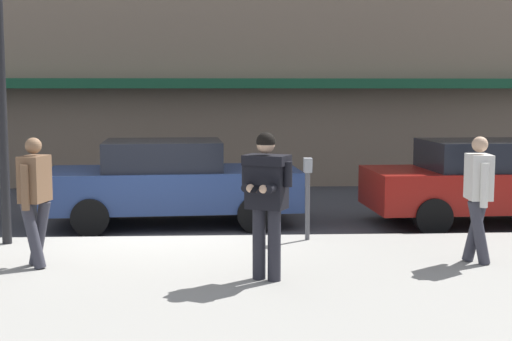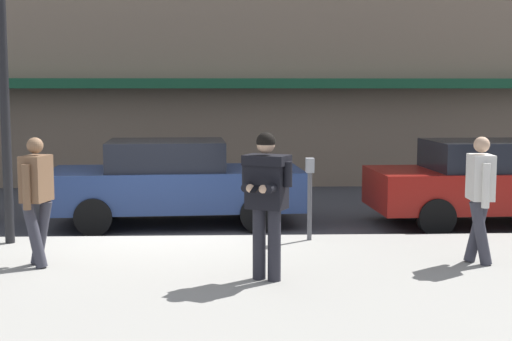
# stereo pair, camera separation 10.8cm
# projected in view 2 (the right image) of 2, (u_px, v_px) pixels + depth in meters

# --- Properties ---
(ground_plane) EXTENTS (80.00, 80.00, 0.00)m
(ground_plane) POSITION_uv_depth(u_px,v_px,m) (158.00, 242.00, 11.52)
(ground_plane) COLOR #3D3D42
(sidewalk) EXTENTS (32.00, 5.30, 0.14)m
(sidewalk) POSITION_uv_depth(u_px,v_px,m) (216.00, 285.00, 8.72)
(sidewalk) COLOR #99968E
(sidewalk) RESTS_ON ground
(curb_paint_line) EXTENTS (28.00, 0.12, 0.01)m
(curb_paint_line) POSITION_uv_depth(u_px,v_px,m) (219.00, 240.00, 11.61)
(curb_paint_line) COLOR silver
(curb_paint_line) RESTS_ON ground
(parked_sedan_mid) EXTENTS (4.61, 2.16, 1.54)m
(parked_sedan_mid) POSITION_uv_depth(u_px,v_px,m) (174.00, 182.00, 12.91)
(parked_sedan_mid) COLOR navy
(parked_sedan_mid) RESTS_ON ground
(parked_sedan_far) EXTENTS (4.59, 2.10, 1.54)m
(parked_sedan_far) POSITION_uv_depth(u_px,v_px,m) (494.00, 182.00, 12.86)
(parked_sedan_far) COLOR maroon
(parked_sedan_far) RESTS_ON ground
(man_texting_on_phone) EXTENTS (0.62, 0.65, 1.81)m
(man_texting_on_phone) POSITION_uv_depth(u_px,v_px,m) (266.00, 190.00, 8.55)
(man_texting_on_phone) COLOR #23232B
(man_texting_on_phone) RESTS_ON sidewalk
(pedestrian_in_light_coat) EXTENTS (0.34, 0.60, 1.70)m
(pedestrian_in_light_coat) POSITION_uv_depth(u_px,v_px,m) (480.00, 192.00, 9.40)
(pedestrian_in_light_coat) COLOR #33333D
(pedestrian_in_light_coat) RESTS_ON sidewalk
(pedestrian_dark_coat) EXTENTS (0.39, 0.59, 1.70)m
(pedestrian_dark_coat) POSITION_uv_depth(u_px,v_px,m) (37.00, 193.00, 9.26)
(pedestrian_dark_coat) COLOR #33333D
(pedestrian_dark_coat) RESTS_ON sidewalk
(street_lamp_post) EXTENTS (0.36, 0.36, 4.88)m
(street_lamp_post) POSITION_uv_depth(u_px,v_px,m) (2.00, 42.00, 10.45)
(street_lamp_post) COLOR black
(street_lamp_post) RESTS_ON sidewalk
(parking_meter) EXTENTS (0.12, 0.18, 1.27)m
(parking_meter) POSITION_uv_depth(u_px,v_px,m) (310.00, 187.00, 10.90)
(parking_meter) COLOR #4C4C51
(parking_meter) RESTS_ON sidewalk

